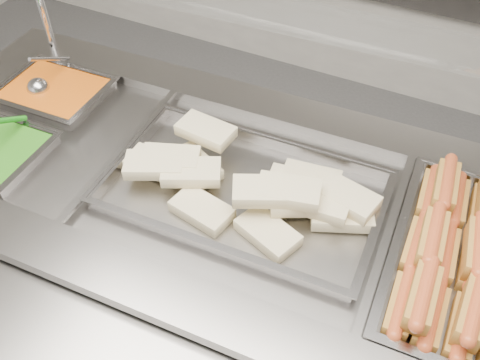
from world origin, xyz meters
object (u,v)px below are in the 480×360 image
at_px(pan_hotdogs, 468,272).
at_px(pan_wraps, 244,194).
at_px(steam_counter, 226,279).
at_px(sneeze_guard, 258,11).
at_px(ladle, 39,87).

height_order(pan_hotdogs, pan_wraps, same).
distance_m(steam_counter, pan_wraps, 0.46).
distance_m(steam_counter, sneeze_guard, 0.91).
bearing_deg(steam_counter, pan_hotdogs, 2.62).
distance_m(sneeze_guard, pan_hotdogs, 0.84).
height_order(steam_counter, pan_wraps, pan_wraps).
bearing_deg(ladle, pan_wraps, -7.32).
xyz_separation_m(sneeze_guard, pan_hotdogs, (0.69, -0.21, -0.44)).
height_order(pan_wraps, ladle, ladle).
bearing_deg(sneeze_guard, steam_counter, -87.37).
distance_m(pan_hotdogs, pan_wraps, 0.61).
xyz_separation_m(pan_hotdogs, pan_wraps, (-0.61, -0.03, 0.02)).
distance_m(pan_wraps, ladle, 0.82).
relative_size(pan_wraps, ladle, 3.56).
distance_m(sneeze_guard, pan_wraps, 0.49).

